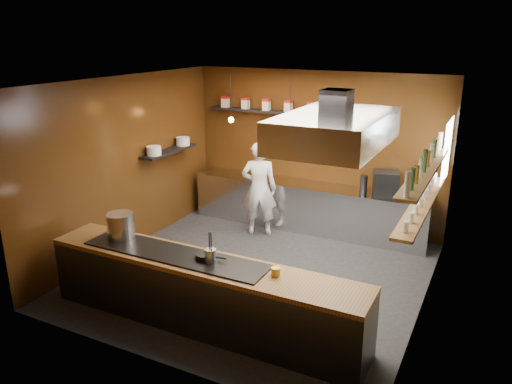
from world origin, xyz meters
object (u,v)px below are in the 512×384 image
Objects in this scene: stockpot_large at (121,226)px; espresso_machine at (386,183)px; extractor_hood at (335,129)px; stockpot_small at (121,228)px; chef at (259,189)px.

stockpot_large is 0.87× the size of espresso_machine.
stockpot_large is (-2.64, -1.12, -1.38)m from extractor_hood.
stockpot_small is 3.10m from chef.
espresso_machine is at bearing 52.94° from stockpot_large.
chef is (0.63, 3.03, -0.19)m from stockpot_small.
extractor_hood reaches higher than chef.
extractor_hood is at bearing 23.02° from stockpot_large.
extractor_hood is 3.20m from stockpot_small.
chef is (-2.02, 1.92, -1.61)m from extractor_hood.
extractor_hood is at bearing -110.32° from espresso_machine.
chef is (0.62, 3.04, -0.23)m from stockpot_large.
extractor_hood is 3.22m from chef.
chef is at bearing 136.44° from extractor_hood.
stockpot_large is 1.18× the size of stockpot_small.
extractor_hood is 6.32× the size of stockpot_small.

